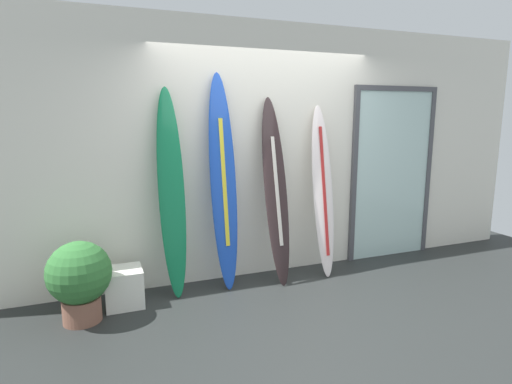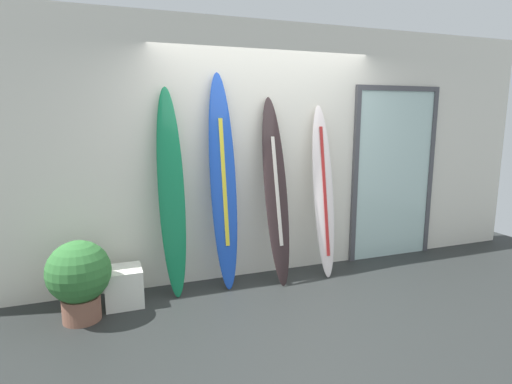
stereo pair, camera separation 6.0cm
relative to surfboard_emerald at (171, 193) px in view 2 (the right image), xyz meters
name	(u,v)px [view 2 (the right image)]	position (x,y,z in m)	size (l,w,h in m)	color
ground	(314,319)	(1.09, -0.99, -1.06)	(8.00, 8.00, 0.04)	#252827
wall_back	(263,151)	(1.09, 0.31, 0.36)	(7.20, 0.20, 2.80)	silver
surfboard_emerald	(171,193)	(0.00, 0.00, 0.00)	(0.28, 0.38, 2.09)	#137044
surfboard_cobalt	(223,182)	(0.54, 0.01, 0.08)	(0.30, 0.39, 2.24)	blue
surfboard_charcoal	(276,192)	(1.10, -0.05, -0.05)	(0.28, 0.50, 2.00)	#2D2021
surfboard_ivory	(323,193)	(1.69, -0.04, -0.10)	(0.26, 0.44, 1.92)	silver
display_block_left	(124,286)	(-0.51, -0.11, -0.86)	(0.35, 0.35, 0.36)	white
glass_door	(394,171)	(2.82, 0.19, 0.07)	(1.21, 0.06, 2.16)	silver
potted_plant	(79,276)	(-0.88, -0.31, -0.63)	(0.55, 0.55, 0.73)	brown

